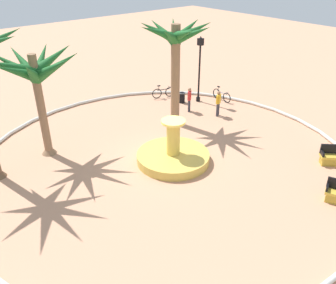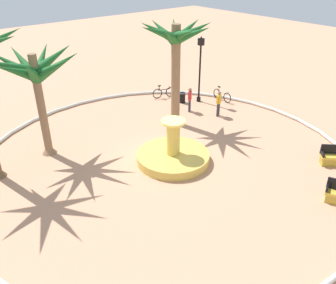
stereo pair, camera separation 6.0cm
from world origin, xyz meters
TOP-DOWN VIEW (x-y plane):
  - ground_plane at (0.00, 0.00)m, footprint 80.00×80.00m
  - plaza_curb at (0.00, 0.00)m, footprint 18.79×18.79m
  - fountain at (-0.42, -0.12)m, footprint 3.61×3.61m
  - palm_tree_near_fountain at (2.87, -3.10)m, footprint 4.16×4.22m
  - palm_tree_mid_plaza at (4.34, 4.30)m, footprint 4.40×4.67m
  - lamppost at (4.53, -6.70)m, footprint 0.32×0.32m
  - trash_bin at (5.07, -5.66)m, footprint 0.46×0.46m
  - bicycle_red_frame at (6.64, -5.30)m, footprint 0.63×1.66m
  - bicycle_by_lamppost at (3.57, -8.04)m, footprint 1.72×0.44m
  - person_cyclist_helmet at (3.63, -5.00)m, footprint 0.37×0.43m
  - person_cyclist_photo at (1.96, -5.91)m, footprint 0.31×0.50m

SIDE VIEW (x-z plane):
  - ground_plane at x=0.00m, z-range 0.00..0.00m
  - plaza_curb at x=0.00m, z-range 0.00..0.20m
  - fountain at x=-0.42m, z-range -0.81..1.44m
  - bicycle_red_frame at x=6.64m, z-range -0.09..0.86m
  - bicycle_by_lamppost at x=3.57m, z-range -0.09..0.86m
  - trash_bin at x=5.07m, z-range 0.02..0.75m
  - person_cyclist_helmet at x=3.63m, z-range 0.10..1.71m
  - person_cyclist_photo at x=1.96m, z-range 0.10..1.74m
  - lamppost at x=4.53m, z-range 0.38..4.85m
  - palm_tree_mid_plaza at x=4.34m, z-range 1.56..7.01m
  - palm_tree_near_fountain at x=2.87m, z-range 1.58..7.70m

